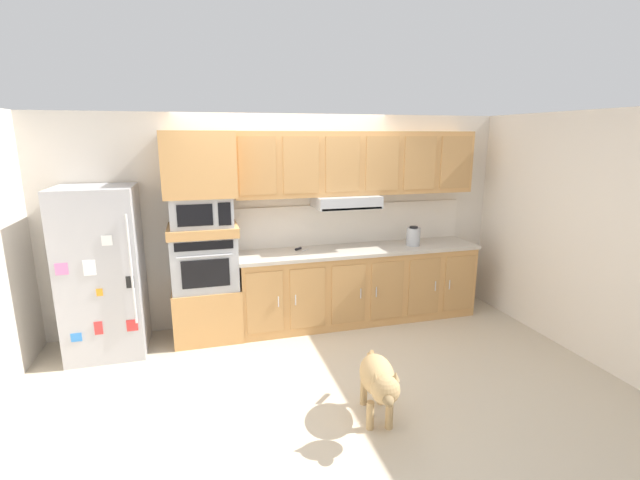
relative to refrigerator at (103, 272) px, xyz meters
name	(u,v)px	position (x,y,z in m)	size (l,w,h in m)	color
ground_plane	(308,355)	(2.01, -0.68, -0.88)	(9.60, 9.60, 0.00)	beige
back_kitchen_wall	(285,219)	(2.01, 0.43, 0.37)	(6.20, 0.12, 2.50)	beige
side_panel_right	(542,225)	(4.81, -0.68, 0.37)	(0.12, 7.10, 2.50)	silver
refrigerator	(103,272)	(0.00, 0.00, 0.00)	(0.76, 0.73, 1.76)	#ADADB2
oven_base_cabinet	(208,311)	(1.03, 0.07, -0.58)	(0.74, 0.62, 0.60)	tan
built_in_oven	(205,261)	(1.03, 0.07, 0.02)	(0.70, 0.62, 0.60)	#A8AAAF
appliance_mid_shelf	(203,230)	(1.03, 0.07, 0.37)	(0.74, 0.62, 0.10)	tan
microwave	(202,211)	(1.03, 0.07, 0.58)	(0.64, 0.54, 0.32)	#A8AAAF
appliance_upper_cabinet	(199,164)	(1.03, 0.07, 1.08)	(0.74, 0.62, 0.68)	tan
lower_cabinet_run	(359,286)	(2.86, 0.07, -0.44)	(2.92, 0.63, 0.88)	tan
countertop_slab	(360,250)	(2.86, 0.07, 0.02)	(2.96, 0.64, 0.04)	#BCB2A3
backsplash_panel	(352,223)	(2.86, 0.36, 0.29)	(2.96, 0.02, 0.50)	silver
upper_cabinet_with_hood	(357,166)	(2.85, 0.19, 1.02)	(2.92, 0.48, 0.88)	tan
screwdriver	(299,249)	(2.12, 0.18, 0.05)	(0.17, 0.17, 0.03)	black
electric_kettle	(413,236)	(3.54, 0.02, 0.15)	(0.17, 0.17, 0.24)	#A8AAAF
dog	(379,379)	(2.28, -1.91, -0.51)	(0.37, 0.88, 0.58)	tan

